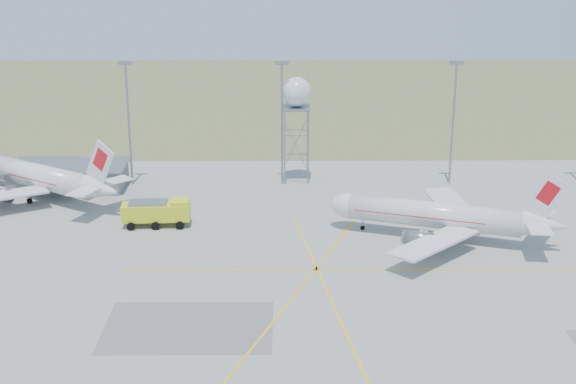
{
  "coord_description": "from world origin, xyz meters",
  "views": [
    {
      "loc": [
        -9.92,
        -61.87,
        40.23
      ],
      "look_at": [
        -9.19,
        40.0,
        6.99
      ],
      "focal_mm": 50.0,
      "sensor_mm": 36.0,
      "label": 1
    }
  ],
  "objects_px": {
    "airliner_far": "(36,176)",
    "radar_tower": "(296,124)",
    "fire_truck": "(158,213)",
    "airliner_main": "(438,216)"
  },
  "relations": [
    {
      "from": "airliner_main",
      "to": "airliner_far",
      "type": "distance_m",
      "value": 62.71
    },
    {
      "from": "airliner_main",
      "to": "radar_tower",
      "type": "height_order",
      "value": "radar_tower"
    },
    {
      "from": "airliner_main",
      "to": "airliner_far",
      "type": "xyz_separation_m",
      "value": [
        -60.0,
        18.23,
        0.21
      ]
    },
    {
      "from": "airliner_far",
      "to": "airliner_main",
      "type": "bearing_deg",
      "value": -163.48
    },
    {
      "from": "radar_tower",
      "to": "fire_truck",
      "type": "distance_m",
      "value": 30.5
    },
    {
      "from": "radar_tower",
      "to": "fire_truck",
      "type": "bearing_deg",
      "value": -133.13
    },
    {
      "from": "radar_tower",
      "to": "fire_truck",
      "type": "height_order",
      "value": "radar_tower"
    },
    {
      "from": "airliner_far",
      "to": "radar_tower",
      "type": "relative_size",
      "value": 1.74
    },
    {
      "from": "airliner_far",
      "to": "radar_tower",
      "type": "height_order",
      "value": "radar_tower"
    },
    {
      "from": "fire_truck",
      "to": "airliner_far",
      "type": "bearing_deg",
      "value": 145.33
    }
  ]
}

